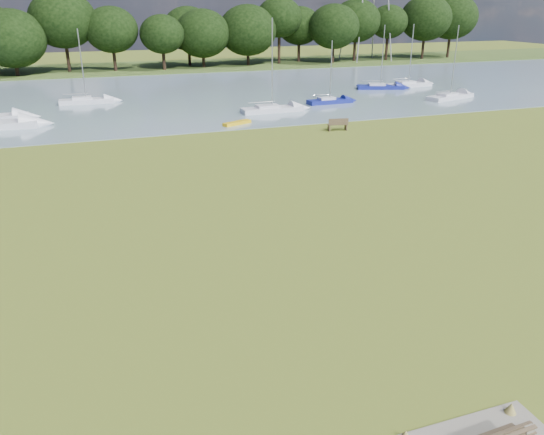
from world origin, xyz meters
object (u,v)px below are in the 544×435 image
object	(u,v)px
sailboat_1	(408,83)
sailboat_4	(380,86)
riverbank_bench	(338,124)
sailboat_0	(450,95)
sailboat_8	(86,99)
sailboat_7	(329,100)
kayak	(237,123)
sailboat_6	(272,108)

from	to	relation	value
sailboat_1	sailboat_4	distance (m)	4.43
riverbank_bench	sailboat_4	distance (m)	24.62
sailboat_0	sailboat_8	size ratio (longest dim) A/B	1.03
sailboat_0	sailboat_8	bearing A→B (deg)	148.43
sailboat_7	sailboat_4	bearing A→B (deg)	32.08
sailboat_0	sailboat_8	distance (m)	40.01
sailboat_4	sailboat_7	distance (m)	12.74
sailboat_1	sailboat_4	xyz separation A→B (m)	(-4.40, -0.51, -0.03)
sailboat_0	sailboat_7	bearing A→B (deg)	156.41
sailboat_8	sailboat_0	bearing A→B (deg)	-13.80
sailboat_1	sailboat_7	bearing A→B (deg)	-158.85
kayak	sailboat_1	size ratio (longest dim) A/B	0.37
kayak	sailboat_7	world-z (taller)	sailboat_7
sailboat_4	sailboat_1	bearing A→B (deg)	25.31
riverbank_bench	sailboat_4	world-z (taller)	sailboat_4
sailboat_7	riverbank_bench	bearing A→B (deg)	-115.19
sailboat_6	sailboat_8	xyz separation A→B (m)	(-17.15, 11.20, 0.00)
kayak	sailboat_1	distance (m)	30.88
sailboat_0	sailboat_7	world-z (taller)	sailboat_0
kayak	sailboat_1	world-z (taller)	sailboat_1
kayak	sailboat_7	xyz separation A→B (m)	(12.26, 7.02, 0.27)
riverbank_bench	sailboat_8	size ratio (longest dim) A/B	0.23
riverbank_bench	sailboat_8	world-z (taller)	sailboat_8
kayak	sailboat_8	size ratio (longest dim) A/B	0.37
sailboat_7	sailboat_8	xyz separation A→B (m)	(-24.58, 8.69, 0.04)
sailboat_6	sailboat_1	bearing A→B (deg)	23.63
kayak	sailboat_1	bearing A→B (deg)	4.42
riverbank_bench	sailboat_4	xyz separation A→B (m)	(15.24, 19.33, -0.06)
sailboat_7	sailboat_0	bearing A→B (deg)	-10.37
kayak	sailboat_4	xyz separation A→B (m)	(22.66, 14.37, 0.28)
kayak	sailboat_0	xyz separation A→B (m)	(26.30, 5.25, 0.26)
sailboat_6	riverbank_bench	bearing A→B (deg)	-76.02
riverbank_bench	kayak	distance (m)	8.93
sailboat_4	sailboat_6	bearing A→B (deg)	-132.38
sailboat_6	sailboat_8	size ratio (longest dim) A/B	1.15
sailboat_0	sailboat_1	xyz separation A→B (m)	(0.76, 9.63, 0.05)
kayak	sailboat_1	xyz separation A→B (m)	(27.06, 14.88, 0.31)
sailboat_8	sailboat_1	bearing A→B (deg)	0.15
sailboat_1	kayak	bearing A→B (deg)	-158.02
riverbank_bench	sailboat_0	distance (m)	21.46
sailboat_6	sailboat_7	xyz separation A→B (m)	(7.44, 2.51, -0.03)
riverbank_bench	sailboat_4	size ratio (longest dim) A/B	0.23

